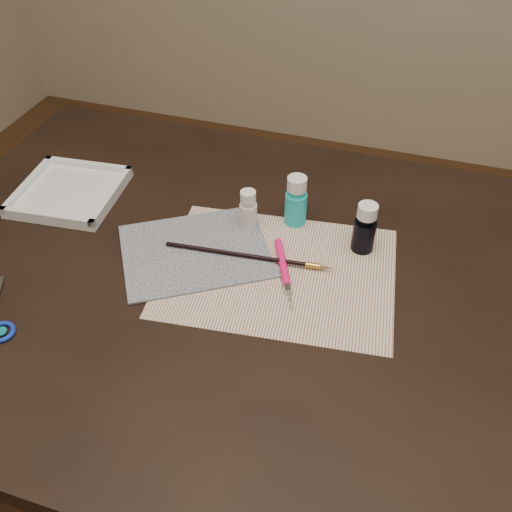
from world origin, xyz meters
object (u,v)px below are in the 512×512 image
(paint_bottle_navy, at_px, (365,228))
(palette_tray, at_px, (69,191))
(canvas, at_px, (195,251))
(paint_bottle_white, at_px, (248,210))
(paper, at_px, (278,271))
(paint_bottle_cyan, at_px, (296,201))

(paint_bottle_navy, bearing_deg, palette_tray, -178.28)
(canvas, relative_size, palette_tray, 1.33)
(canvas, relative_size, paint_bottle_white, 3.22)
(paper, relative_size, paint_bottle_white, 4.96)
(paint_bottle_cyan, distance_m, paint_bottle_navy, 0.14)
(paper, distance_m, canvas, 0.16)
(palette_tray, bearing_deg, paint_bottle_navy, 1.72)
(palette_tray, bearing_deg, paper, -10.56)
(paint_bottle_navy, bearing_deg, paper, -140.73)
(paper, distance_m, palette_tray, 0.47)
(canvas, distance_m, palette_tray, 0.32)
(canvas, xyz_separation_m, paint_bottle_navy, (0.28, 0.10, 0.05))
(paint_bottle_cyan, height_order, paint_bottle_navy, paint_bottle_cyan)
(paper, height_order, paint_bottle_navy, paint_bottle_navy)
(paint_bottle_white, xyz_separation_m, paint_bottle_navy, (0.21, 0.00, 0.01))
(canvas, xyz_separation_m, palette_tray, (-0.30, 0.08, 0.01))
(canvas, bearing_deg, paint_bottle_white, 55.69)
(paper, xyz_separation_m, paint_bottle_white, (-0.09, 0.10, 0.04))
(paint_bottle_navy, height_order, palette_tray, paint_bottle_navy)
(paint_bottle_white, relative_size, palette_tray, 0.41)
(canvas, relative_size, paint_bottle_cyan, 2.56)
(paint_bottle_navy, bearing_deg, paint_bottle_white, -179.69)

